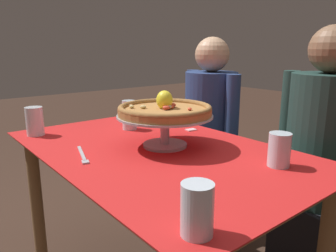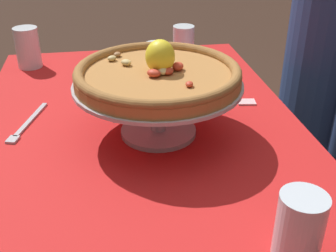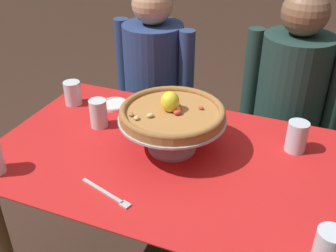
# 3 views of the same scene
# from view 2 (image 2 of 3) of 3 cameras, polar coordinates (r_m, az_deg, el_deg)

# --- Properties ---
(dining_table) EXTENTS (1.30, 0.82, 0.74)m
(dining_table) POSITION_cam_2_polar(r_m,az_deg,el_deg) (1.10, -3.51, -6.22)
(dining_table) COLOR olive
(dining_table) RESTS_ON ground
(pizza_stand) EXTENTS (0.39, 0.39, 0.13)m
(pizza_stand) POSITION_cam_2_polar(r_m,az_deg,el_deg) (1.00, -1.36, 3.91)
(pizza_stand) COLOR #B7B7C1
(pizza_stand) RESTS_ON dining_table
(pizza) EXTENTS (0.38, 0.38, 0.10)m
(pizza) POSITION_cam_2_polar(r_m,az_deg,el_deg) (0.97, -1.38, 7.08)
(pizza) COLOR #AD753D
(pizza) RESTS_ON pizza_stand
(water_glass_back_right) EXTENTS (0.08, 0.08, 0.12)m
(water_glass_back_right) POSITION_cam_2_polar(r_m,az_deg,el_deg) (0.72, 17.09, -13.28)
(water_glass_back_right) COLOR silver
(water_glass_back_right) RESTS_ON dining_table
(water_glass_side_left) EXTENTS (0.07, 0.07, 0.12)m
(water_glass_side_left) POSITION_cam_2_polar(r_m,az_deg,el_deg) (1.33, -1.58, 8.25)
(water_glass_side_left) COLOR silver
(water_glass_side_left) RESTS_ON dining_table
(water_glass_back_left) EXTENTS (0.08, 0.08, 0.11)m
(water_glass_back_left) POSITION_cam_2_polar(r_m,az_deg,el_deg) (1.54, 2.09, 11.05)
(water_glass_back_left) COLOR silver
(water_glass_back_left) RESTS_ON dining_table
(water_glass_front_left) EXTENTS (0.08, 0.08, 0.13)m
(water_glass_front_left) POSITION_cam_2_polar(r_m,az_deg,el_deg) (1.51, -18.21, 9.60)
(water_glass_front_left) COLOR white
(water_glass_front_left) RESTS_ON dining_table
(side_plate) EXTENTS (0.13, 0.13, 0.02)m
(side_plate) POSITION_cam_2_polar(r_m,az_deg,el_deg) (1.40, 5.45, 7.41)
(side_plate) COLOR white
(side_plate) RESTS_ON dining_table
(dinner_fork) EXTENTS (0.21, 0.08, 0.01)m
(dinner_fork) POSITION_cam_2_polar(r_m,az_deg,el_deg) (1.13, -18.39, 0.23)
(dinner_fork) COLOR #B7B7C1
(dinner_fork) RESTS_ON dining_table
(sugar_packet) EXTENTS (0.04, 0.05, 0.00)m
(sugar_packet) POSITION_cam_2_polar(r_m,az_deg,el_deg) (1.21, 10.45, 3.17)
(sugar_packet) COLOR beige
(sugar_packet) RESTS_ON dining_table
(diner_left) EXTENTS (0.47, 0.36, 1.21)m
(diner_left) POSITION_cam_2_polar(r_m,az_deg,el_deg) (1.62, 19.96, 1.87)
(diner_left) COLOR #1E3833
(diner_left) RESTS_ON ground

